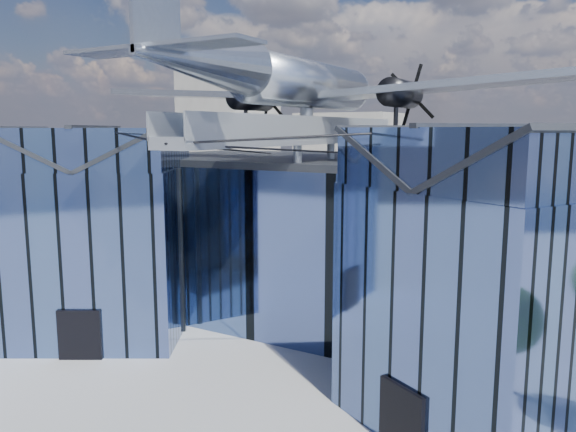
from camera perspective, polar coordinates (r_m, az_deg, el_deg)
The scene contains 4 objects.
ground_plane at distance 29.32m, azimuth -2.02°, elevation -14.58°, with size 120.00×120.00×0.00m, color gray.
museum at distance 32.56m, azimuth 3.36°, elevation -2.00°, with size 32.88×24.50×17.60m.
bg_towers at distance 74.41m, azimuth 20.21°, elevation 7.00°, with size 77.00×24.50×26.00m.
tree_side_w at distance 49.71m, azimuth -22.74°, elevation -0.77°, with size 4.06×4.06×5.85m.
Camera 1 is at (14.32, -22.79, 11.62)m, focal length 35.00 mm.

